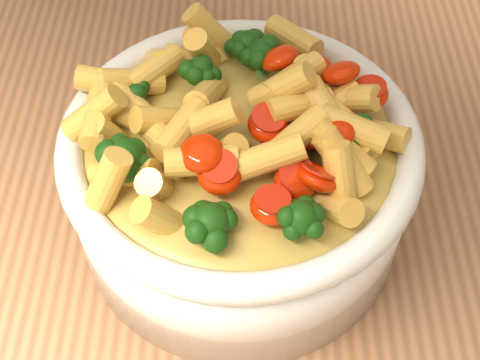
{
  "coord_description": "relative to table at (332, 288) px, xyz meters",
  "views": [
    {
      "loc": [
        -0.09,
        -0.33,
        1.37
      ],
      "look_at": [
        -0.09,
        0.01,
        0.96
      ],
      "focal_mm": 50.0,
      "sensor_mm": 36.0,
      "label": 1
    }
  ],
  "objects": [
    {
      "name": "table",
      "position": [
        0.0,
        0.0,
        0.0
      ],
      "size": [
        1.2,
        0.8,
        0.9
      ],
      "color": "#A97148",
      "rests_on": "ground"
    },
    {
      "name": "serving_bowl",
      "position": [
        -0.09,
        0.01,
        0.16
      ],
      "size": [
        0.27,
        0.27,
        0.12
      ],
      "color": "white",
      "rests_on": "table"
    },
    {
      "name": "pasta_salad",
      "position": [
        -0.09,
        0.01,
        0.23
      ],
      "size": [
        0.21,
        0.21,
        0.05
      ],
      "color": "#F1C14C",
      "rests_on": "serving_bowl"
    }
  ]
}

